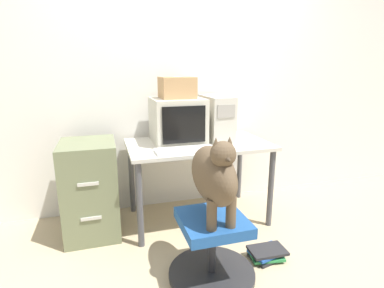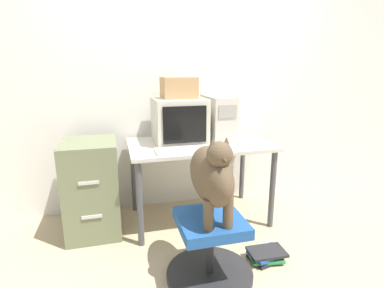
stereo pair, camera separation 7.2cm
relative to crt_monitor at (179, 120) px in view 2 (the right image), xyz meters
The scene contains 12 objects.
ground_plane 1.05m from the crt_monitor, 70.63° to the right, with size 12.00×12.00×0.00m, color tan.
wall_back 0.53m from the crt_monitor, 63.98° to the left, with size 8.00×0.05×2.60m.
desk 0.34m from the crt_monitor, 30.87° to the right, with size 1.24×0.73×0.73m.
crt_monitor is the anchor object (origin of this frame).
pc_tower 0.38m from the crt_monitor, ahead, with size 0.21×0.46×0.40m.
keyboard 0.39m from the crt_monitor, 94.08° to the right, with size 0.48×0.18×0.03m.
computer_mouse 0.48m from the crt_monitor, 53.07° to the right, with size 0.06×0.04×0.04m.
office_chair 1.16m from the crt_monitor, 89.85° to the right, with size 0.58×0.58×0.44m.
dog 0.94m from the crt_monitor, 89.85° to the right, with size 0.22×0.56×0.56m.
filing_cabinet 0.94m from the crt_monitor, behind, with size 0.43×0.52×0.80m.
cardboard_box 0.29m from the crt_monitor, 90.00° to the left, with size 0.29×0.28×0.18m.
book_stack_floor 1.31m from the crt_monitor, 61.43° to the right, with size 0.28×0.22×0.08m.
Camera 2 is at (-0.72, -2.11, 1.37)m, focal length 28.00 mm.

